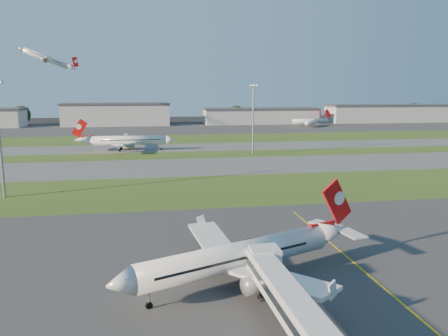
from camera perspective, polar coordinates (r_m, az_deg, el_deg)
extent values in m
plane|color=black|center=(59.33, 13.76, -13.67)|extent=(700.00, 700.00, 0.00)
cube|color=#333335|center=(59.33, 13.76, -13.66)|extent=(300.00, 70.00, 0.01)
cube|color=#33511B|center=(106.73, 2.78, -2.68)|extent=(300.00, 34.00, 0.01)
cube|color=#515154|center=(138.53, -0.11, 0.30)|extent=(300.00, 32.00, 0.01)
cube|color=#33511B|center=(162.95, -1.54, 1.78)|extent=(300.00, 18.00, 0.01)
cube|color=#515154|center=(184.56, -2.48, 2.76)|extent=(300.00, 26.00, 0.01)
cube|color=#33511B|center=(217.12, -3.55, 3.86)|extent=(300.00, 40.00, 0.01)
cube|color=#333335|center=(276.59, -4.85, 5.19)|extent=(400.00, 80.00, 0.01)
cube|color=gold|center=(61.37, 18.17, -13.06)|extent=(0.25, 60.00, 0.02)
cube|color=silver|center=(42.58, 8.99, -17.48)|extent=(3.44, 24.08, 2.60)
cube|color=black|center=(42.58, 8.99, -17.48)|extent=(3.59, 24.08, 0.80)
cube|color=silver|center=(52.57, 5.32, -11.86)|extent=(3.40, 3.00, 3.00)
cylinder|color=gray|center=(51.85, 5.83, -15.09)|extent=(0.70, 0.70, 3.20)
cube|color=black|center=(52.40, 5.80, -16.32)|extent=(2.20, 1.20, 0.70)
cylinder|color=silver|center=(54.26, 1.67, -11.43)|extent=(25.83, 13.18, 3.36)
cube|color=#B80C0B|center=(63.27, 14.54, -4.31)|extent=(5.43, 2.46, 6.69)
cube|color=silver|center=(49.66, 7.19, -14.17)|extent=(11.06, 13.05, 1.37)
cube|color=silver|center=(60.48, -1.36, -9.56)|extent=(5.85, 13.70, 1.37)
cylinder|color=gray|center=(50.72, 4.53, -14.79)|extent=(4.21, 3.29, 2.03)
cylinder|color=gray|center=(58.62, -1.52, -11.23)|extent=(4.21, 3.29, 2.03)
cylinder|color=silver|center=(176.83, -12.33, 3.55)|extent=(29.48, 5.12, 3.72)
cube|color=#B80C0B|center=(179.14, -18.34, 4.96)|extent=(6.35, 0.65, 7.40)
cube|color=silver|center=(184.72, -12.40, 3.67)|extent=(7.18, 15.24, 1.51)
cube|color=silver|center=(169.26, -12.90, 3.08)|extent=(8.44, 15.31, 1.51)
cylinder|color=gray|center=(182.57, -11.99, 3.27)|extent=(4.21, 2.44, 2.25)
cylinder|color=gray|center=(171.36, -12.33, 2.82)|extent=(4.21, 2.44, 2.25)
cylinder|color=silver|center=(273.08, -22.27, 13.13)|extent=(24.32, 8.08, 3.07)
cube|color=#B80C0B|center=(273.77, -19.03, 14.18)|extent=(5.18, 1.38, 6.11)
cube|color=silver|center=(266.60, -22.10, 13.14)|extent=(8.59, 12.47, 1.25)
cube|color=silver|center=(279.49, -22.09, 12.97)|extent=(4.03, 12.22, 1.25)
cylinder|color=gray|center=(268.32, -22.35, 12.91)|extent=(3.70, 2.53, 1.86)
cylinder|color=gray|center=(277.67, -22.33, 12.79)|extent=(3.70, 2.53, 1.86)
cylinder|color=silver|center=(294.21, 11.61, 5.94)|extent=(19.25, 21.90, 3.20)
cube|color=#B80C0B|center=(306.20, 12.46, 6.96)|extent=(3.57, 4.14, 6.16)
cylinder|color=silver|center=(300.69, 11.21, 6.04)|extent=(26.20, 6.58, 3.20)
cube|color=#B80C0B|center=(306.75, 13.40, 6.93)|extent=(5.17, 0.98, 6.16)
cylinder|color=gray|center=(107.43, -27.23, 3.05)|extent=(0.60, 0.60, 25.00)
cylinder|color=gray|center=(162.40, 3.82, 6.17)|extent=(0.60, 0.60, 25.00)
cube|color=gray|center=(162.02, 3.87, 10.72)|extent=(3.20, 0.50, 0.80)
cube|color=#FFF2CC|center=(162.02, 3.87, 10.72)|extent=(2.80, 0.70, 0.35)
cube|color=#9C9FA4|center=(305.99, -13.82, 6.72)|extent=(70.00, 22.00, 14.00)
cube|color=#383A3F|center=(305.68, -13.88, 8.14)|extent=(71.40, 23.00, 1.20)
cube|color=#9C9FA4|center=(314.86, 4.78, 6.70)|extent=(80.00, 22.00, 10.00)
cube|color=#383A3F|center=(314.58, 4.79, 7.71)|extent=(81.60, 23.00, 1.20)
cube|color=#9C9FA4|center=(352.90, 20.84, 6.60)|extent=(95.00, 22.00, 12.00)
cube|color=#383A3F|center=(352.63, 20.90, 7.67)|extent=(96.90, 23.00, 1.20)
cylinder|color=black|center=(332.22, -24.89, 5.49)|extent=(1.00, 1.00, 4.40)
sphere|color=black|center=(331.94, -24.95, 6.34)|extent=(12.10, 12.10, 12.10)
cylinder|color=black|center=(316.45, -9.09, 6.04)|extent=(1.00, 1.00, 3.60)
sphere|color=black|center=(316.20, -9.11, 6.77)|extent=(9.90, 9.90, 9.90)
cylinder|color=black|center=(325.41, 1.59, 6.33)|extent=(1.00, 1.00, 4.20)
sphere|color=black|center=(325.13, 1.59, 7.16)|extent=(11.55, 11.55, 11.55)
cylinder|color=black|center=(345.81, 14.02, 6.22)|extent=(1.00, 1.00, 3.80)
sphere|color=black|center=(345.57, 14.05, 6.93)|extent=(10.45, 10.45, 10.45)
cylinder|color=black|center=(382.39, 23.51, 6.09)|extent=(1.00, 1.00, 4.60)
sphere|color=black|center=(382.14, 23.56, 6.87)|extent=(12.65, 12.65, 12.65)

